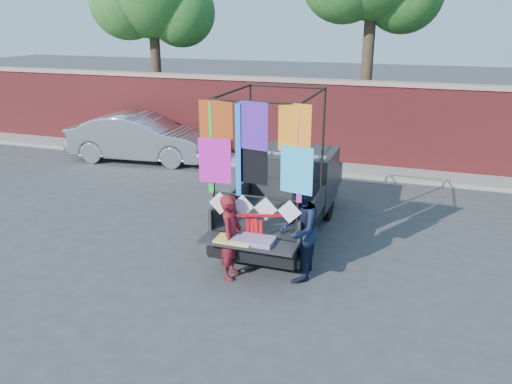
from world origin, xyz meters
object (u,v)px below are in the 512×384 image
(sedan, at_px, (141,137))
(man, at_px, (298,230))
(pickup_truck, at_px, (290,191))
(woman, at_px, (231,237))

(sedan, xyz_separation_m, man, (6.67, -5.90, 0.16))
(pickup_truck, height_order, sedan, pickup_truck)
(sedan, bearing_deg, pickup_truck, -127.29)
(pickup_truck, relative_size, sedan, 1.08)
(sedan, relative_size, man, 2.50)
(pickup_truck, distance_m, woman, 2.68)
(pickup_truck, height_order, woman, pickup_truck)
(sedan, distance_m, man, 8.91)
(sedan, distance_m, woman, 8.36)
(woman, height_order, man, man)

